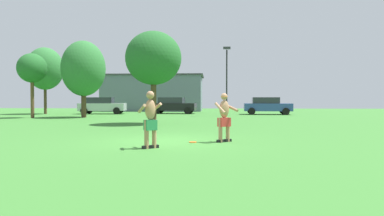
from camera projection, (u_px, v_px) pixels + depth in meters
The scene contains 13 objects.
ground_plane at pixel (166, 141), 11.96m from camera, with size 80.00×80.00×0.00m, color #38752D.
player_with_cap at pixel (224, 115), 11.69m from camera, with size 0.81×0.77×1.65m.
player_in_green at pixel (150, 118), 10.19m from camera, with size 0.76×0.75×1.68m.
frisbee at pixel (193, 142), 11.58m from camera, with size 0.26×0.26×0.03m, color orange.
car_black_near_post at pixel (173, 105), 33.95m from camera, with size 4.44×2.33×1.58m.
car_blue_mid_lot at pixel (267, 106), 32.11m from camera, with size 4.40×2.22×1.58m.
car_silver_far_end at pixel (102, 105), 33.29m from camera, with size 4.43×2.31×1.58m.
lamp_post at pixel (227, 74), 29.14m from camera, with size 0.60×0.24×5.78m.
outbuilding_behind_lot at pixel (154, 93), 42.61m from camera, with size 11.99×7.14×4.28m.
tree_left_field at pixel (32, 69), 26.40m from camera, with size 2.17×2.17×4.88m.
tree_right_field at pixel (83, 69), 26.99m from camera, with size 3.36×3.36×5.93m.
tree_behind_players at pixel (153, 58), 19.94m from camera, with size 3.20×3.20×5.31m.
tree_near_building at pixel (45, 69), 32.98m from camera, with size 3.40×3.40×6.29m.
Camera 1 is at (1.54, -11.86, 1.46)m, focal length 32.69 mm.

